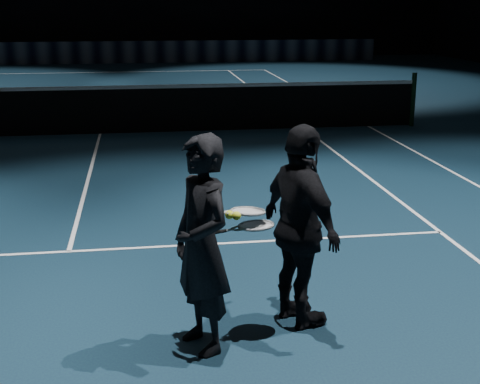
# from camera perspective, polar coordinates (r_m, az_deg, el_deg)

# --- Properties ---
(floor) EXTENTS (36.00, 36.00, 0.00)m
(floor) POSITION_cam_1_polar(r_m,az_deg,el_deg) (13.40, -11.86, 4.82)
(floor) COLOR #0D1E31
(floor) RESTS_ON ground
(court_lines) EXTENTS (10.98, 23.78, 0.01)m
(court_lines) POSITION_cam_1_polar(r_m,az_deg,el_deg) (13.40, -11.86, 4.83)
(court_lines) COLOR white
(court_lines) RESTS_ON floor
(net_post_right) EXTENTS (0.10, 0.10, 1.10)m
(net_post_right) POSITION_cam_1_polar(r_m,az_deg,el_deg) (14.41, 14.54, 7.64)
(net_post_right) COLOR black
(net_post_right) RESTS_ON floor
(net_mesh) EXTENTS (12.80, 0.02, 0.86)m
(net_mesh) POSITION_cam_1_polar(r_m,az_deg,el_deg) (13.32, -11.97, 6.71)
(net_mesh) COLOR black
(net_mesh) RESTS_ON floor
(net_tape) EXTENTS (12.80, 0.03, 0.07)m
(net_tape) POSITION_cam_1_polar(r_m,az_deg,el_deg) (13.25, -12.09, 8.70)
(net_tape) COLOR white
(net_tape) RESTS_ON net_mesh
(sponsor_backdrop) EXTENTS (22.00, 0.15, 0.90)m
(sponsor_backdrop) POSITION_cam_1_polar(r_m,az_deg,el_deg) (28.72, -10.33, 11.65)
(sponsor_backdrop) COLOR black
(sponsor_backdrop) RESTS_ON floor
(player_a) EXTENTS (0.61, 0.71, 1.64)m
(player_a) POSITION_cam_1_polar(r_m,az_deg,el_deg) (4.88, -3.27, -4.54)
(player_a) COLOR black
(player_a) RESTS_ON floor
(player_b) EXTENTS (0.70, 1.04, 1.64)m
(player_b) POSITION_cam_1_polar(r_m,az_deg,el_deg) (5.26, 5.21, -3.03)
(player_b) COLOR black
(player_b) RESTS_ON floor
(racket_lower) EXTENTS (0.71, 0.43, 0.03)m
(racket_lower) POSITION_cam_1_polar(r_m,az_deg,el_deg) (5.04, 1.39, -2.87)
(racket_lower) COLOR black
(racket_lower) RESTS_ON player_a
(racket_upper) EXTENTS (0.71, 0.47, 0.10)m
(racket_upper) POSITION_cam_1_polar(r_m,az_deg,el_deg) (5.02, 0.68, -1.66)
(racket_upper) COLOR black
(racket_upper) RESTS_ON player_b
(tennis_balls) EXTENTS (0.12, 0.10, 0.12)m
(tennis_balls) POSITION_cam_1_polar(r_m,az_deg,el_deg) (4.92, -0.62, -1.79)
(tennis_balls) COLOR #CFE430
(tennis_balls) RESTS_ON racket_upper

